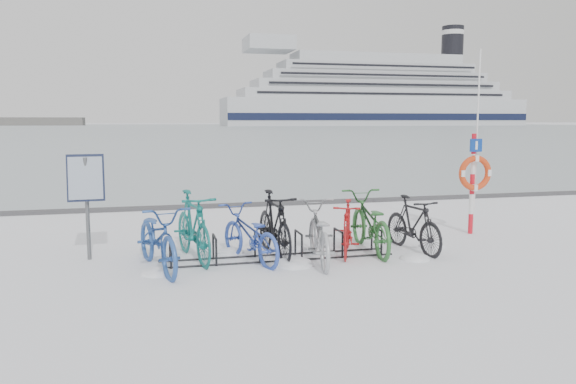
% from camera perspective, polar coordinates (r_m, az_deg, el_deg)
% --- Properties ---
extents(ground, '(900.00, 900.00, 0.00)m').
position_cam_1_polar(ground, '(9.65, -1.01, -6.80)').
color(ground, white).
rests_on(ground, ground).
extents(ice_sheet, '(400.00, 298.00, 0.02)m').
position_cam_1_polar(ice_sheet, '(164.16, -13.31, 6.31)').
color(ice_sheet, '#A9B9BF').
rests_on(ice_sheet, ground).
extents(quay_edge, '(400.00, 0.25, 0.10)m').
position_cam_1_polar(quay_edge, '(15.34, -5.95, -1.35)').
color(quay_edge, '#3F3F42').
rests_on(quay_edge, ground).
extents(bike_rack, '(4.00, 0.48, 0.46)m').
position_cam_1_polar(bike_rack, '(9.61, -1.01, -5.75)').
color(bike_rack, black).
rests_on(bike_rack, ground).
extents(info_board, '(0.61, 0.26, 1.79)m').
position_cam_1_polar(info_board, '(9.94, -19.84, 0.75)').
color(info_board, '#595B5E').
rests_on(info_board, ground).
extents(lifebuoy_station, '(0.73, 0.22, 3.78)m').
position_cam_1_polar(lifebuoy_station, '(12.13, 18.43, 1.82)').
color(lifebuoy_station, red).
rests_on(lifebuoy_station, ground).
extents(cruise_ferry, '(127.14, 24.00, 41.77)m').
position_cam_1_polar(cruise_ferry, '(238.63, 8.72, 9.41)').
color(cruise_ferry, silver).
rests_on(cruise_ferry, ground).
extents(bike_0, '(1.20, 2.20, 1.09)m').
position_cam_1_polar(bike_0, '(9.12, -13.06, -4.30)').
color(bike_0, '#284E97').
rests_on(bike_0, ground).
extents(bike_1, '(0.93, 2.06, 1.20)m').
position_cam_1_polar(bike_1, '(9.64, -9.63, -3.28)').
color(bike_1, '#126963').
rests_on(bike_1, ground).
extents(bike_2, '(1.20, 1.96, 0.97)m').
position_cam_1_polar(bike_2, '(9.45, -3.96, -4.11)').
color(bike_2, '#314EB1').
rests_on(bike_2, ground).
extents(bike_3, '(0.67, 1.97, 1.17)m').
position_cam_1_polar(bike_3, '(9.77, -1.40, -3.13)').
color(bike_3, black).
rests_on(bike_3, ground).
extents(bike_4, '(0.97, 2.06, 1.04)m').
position_cam_1_polar(bike_4, '(9.38, 3.09, -3.98)').
color(bike_4, '#A0A4A8').
rests_on(bike_4, ground).
extents(bike_5, '(1.04, 1.68, 0.98)m').
position_cam_1_polar(bike_5, '(10.00, 6.03, -3.47)').
color(bike_5, '#B31618').
rests_on(bike_5, ground).
extents(bike_6, '(0.89, 2.15, 1.10)m').
position_cam_1_polar(bike_6, '(10.23, 8.27, -2.91)').
color(bike_6, '#2B672F').
rests_on(bike_6, ground).
extents(bike_7, '(0.72, 1.76, 1.03)m').
position_cam_1_polar(bike_7, '(10.40, 12.62, -3.05)').
color(bike_7, black).
rests_on(bike_7, ground).
extents(snow_drifts, '(5.53, 1.73, 0.23)m').
position_cam_1_polar(snow_drifts, '(9.61, 2.35, -6.87)').
color(snow_drifts, white).
rests_on(snow_drifts, ground).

